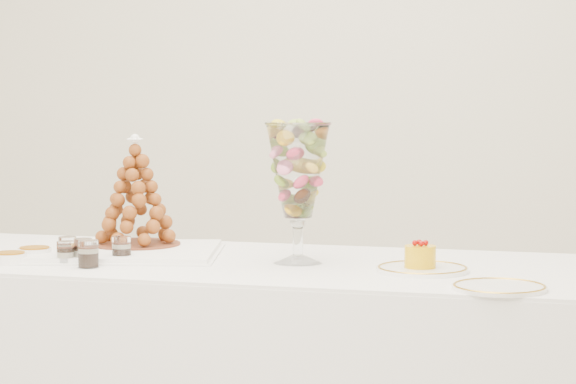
# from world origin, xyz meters

# --- Properties ---
(lace_tray) EXTENTS (0.63, 0.52, 0.02)m
(lace_tray) POSITION_xyz_m (-0.37, 0.14, 0.74)
(lace_tray) COLOR white
(lace_tray) RESTS_ON buffet_table
(macaron_vase) EXTENTS (0.18, 0.18, 0.39)m
(macaron_vase) POSITION_xyz_m (0.17, 0.11, 0.99)
(macaron_vase) COLOR white
(macaron_vase) RESTS_ON buffet_table
(cake_plate) EXTENTS (0.25, 0.25, 0.01)m
(cake_plate) POSITION_xyz_m (0.53, 0.03, 0.74)
(cake_plate) COLOR white
(cake_plate) RESTS_ON buffet_table
(spare_plate) EXTENTS (0.23, 0.23, 0.01)m
(spare_plate) POSITION_xyz_m (0.74, -0.20, 0.74)
(spare_plate) COLOR white
(spare_plate) RESTS_ON buffet_table
(verrine_a) EXTENTS (0.06, 0.06, 0.07)m
(verrine_a) POSITION_xyz_m (-0.47, -0.00, 0.77)
(verrine_a) COLOR white
(verrine_a) RESTS_ON buffet_table
(verrine_b) EXTENTS (0.06, 0.06, 0.07)m
(verrine_b) POSITION_xyz_m (-0.41, -0.04, 0.77)
(verrine_b) COLOR white
(verrine_b) RESTS_ON buffet_table
(verrine_c) EXTENTS (0.05, 0.05, 0.07)m
(verrine_c) POSITION_xyz_m (-0.31, 0.01, 0.77)
(verrine_c) COLOR white
(verrine_c) RESTS_ON buffet_table
(verrine_d) EXTENTS (0.06, 0.06, 0.06)m
(verrine_d) POSITION_xyz_m (-0.45, -0.07, 0.76)
(verrine_d) COLOR white
(verrine_d) RESTS_ON buffet_table
(verrine_e) EXTENTS (0.06, 0.06, 0.07)m
(verrine_e) POSITION_xyz_m (-0.36, -0.11, 0.77)
(verrine_e) COLOR white
(verrine_e) RESTS_ON buffet_table
(ramekin_back) EXTENTS (0.10, 0.10, 0.03)m
(ramekin_back) POSITION_xyz_m (-0.58, 0.01, 0.75)
(ramekin_back) COLOR white
(ramekin_back) RESTS_ON buffet_table
(ramekin_front) EXTENTS (0.09, 0.09, 0.03)m
(ramekin_front) POSITION_xyz_m (-0.60, -0.09, 0.75)
(ramekin_front) COLOR white
(ramekin_front) RESTS_ON buffet_table
(croquembouche) EXTENTS (0.27, 0.27, 0.33)m
(croquembouche) POSITION_xyz_m (-0.35, 0.22, 0.91)
(croquembouche) COLOR brown
(croquembouche) RESTS_ON lace_tray
(mousse_cake) EXTENTS (0.08, 0.08, 0.07)m
(mousse_cake) POSITION_xyz_m (0.52, 0.03, 0.77)
(mousse_cake) COLOR #E7AD0A
(mousse_cake) RESTS_ON cake_plate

